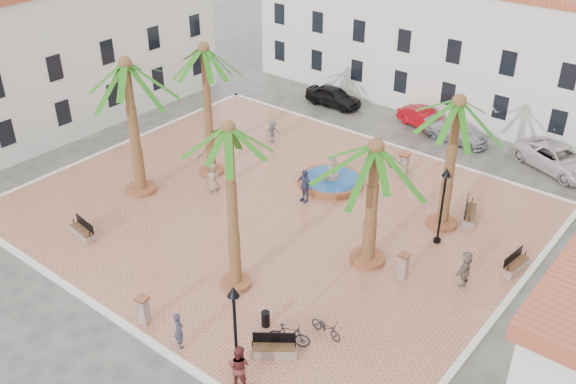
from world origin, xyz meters
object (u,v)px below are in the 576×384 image
palm_s (229,146)px  bench_se (274,349)px  palm_nw (205,62)px  cyclist_b (239,366)px  car_white (558,159)px  cyclist_a (179,330)px  bicycle_a (326,327)px  bollard_n (404,165)px  car_black (333,96)px  pedestrian_fountain_a (213,177)px  lamppost_e (444,193)px  bollard_e (403,266)px  car_silver (457,132)px  bicycle_b (289,335)px  bench_s (83,232)px  pedestrian_fountain_b (305,186)px  bench_e (515,265)px  litter_bin (266,319)px  car_red (424,119)px  bench_ne (469,215)px  fountain (331,180)px  pedestrian_north (272,131)px  lamppost_s (235,316)px  pedestrian_east (465,268)px  palm_e (375,164)px  palm_sw (127,80)px  palm_ne (457,117)px  bollard_se (144,310)px

palm_s → bench_se: palm_s is taller
palm_nw → cyclist_b: size_ratio=4.28×
palm_nw → car_white: 21.89m
cyclist_a → bicycle_a: (4.24, 4.21, -0.44)m
bollard_n → car_black: bollard_n is taller
bollard_n → pedestrian_fountain_a: pedestrian_fountain_a is taller
lamppost_e → bollard_e: 4.26m
car_silver → bicycle_b: bearing=-168.0°
bench_s → pedestrian_fountain_a: 7.77m
pedestrian_fountain_b → bench_e: bearing=15.3°
litter_bin → car_red: bearing=101.7°
bench_se → bench_ne: (1.72, 14.11, 0.03)m
fountain → car_silver: size_ratio=0.88×
bollard_n → pedestrian_north: (-9.05, -1.27, 0.00)m
car_black → pedestrian_fountain_b: bearing=-152.4°
lamppost_s → car_white: lamppost_s is taller
car_black → car_red: size_ratio=1.07×
pedestrian_fountain_a → pedestrian_fountain_b: 5.30m
palm_s → bollard_e: palm_s is taller
bollard_e → car_silver: size_ratio=0.31×
bollard_e → pedestrian_east: bearing=30.3°
palm_e → car_black: (-12.64, 14.99, -4.71)m
palm_sw → car_black: size_ratio=1.84×
bollard_e → pedestrian_north: 15.70m
bollard_e → pedestrian_north: size_ratio=0.86×
cyclist_a → bicycle_a: 5.99m
pedestrian_east → palm_ne: bearing=-150.7°
lamppost_e → cyclist_a: (-4.66, -13.18, -2.01)m
pedestrian_north → car_red: bearing=-19.7°
bollard_se → pedestrian_east: size_ratio=0.77×
palm_nw → car_silver: size_ratio=1.87×
palm_e → car_red: (-5.44, 15.69, -4.78)m
bench_e → car_white: (-2.01, 11.52, 0.34)m
litter_bin → bicycle_b: size_ratio=0.41×
bicycle_b → bench_s: bearing=66.3°
palm_sw → bicycle_b: size_ratio=4.52×
fountain → pedestrian_fountain_a: size_ratio=2.19×
palm_s → car_silver: palm_s is taller
car_white → cyclist_a: bearing=-172.6°
lamppost_s → pedestrian_north: (-11.98, 16.38, -2.08)m
lamppost_e → bench_e: bearing=2.7°
bench_se → car_white: size_ratio=0.33×
bollard_n → pedestrian_east: bearing=-44.4°
fountain → pedestrian_east: bearing=-20.3°
fountain → pedestrian_fountain_a: bearing=-134.6°
bench_e → car_red: size_ratio=0.45×
bench_s → lamppost_s: size_ratio=0.43×
palm_s → pedestrian_fountain_b: size_ratio=4.19×
bollard_e → pedestrian_fountain_a: pedestrian_fountain_a is taller
bollard_n → cyclist_b: cyclist_b is taller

